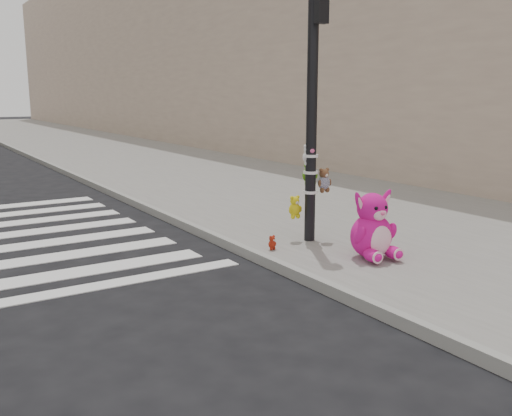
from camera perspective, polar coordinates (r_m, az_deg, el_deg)
ground at (r=6.07m, az=-3.98°, el=-11.41°), size 120.00×120.00×0.00m
sidewalk_near at (r=16.94m, az=-5.20°, el=3.56°), size 7.00×80.00×0.14m
curb_edge at (r=15.69m, az=-16.49°, el=2.52°), size 0.12×80.00×0.15m
bld_near at (r=28.32m, az=-4.72°, el=16.67°), size 5.00×60.00×10.00m
signal_pole at (r=8.58m, az=5.57°, el=7.63°), size 0.67×0.50×4.00m
pink_bunny at (r=7.91m, az=11.60°, el=-2.18°), size 0.68×0.75×0.95m
red_teddy at (r=8.21m, az=1.62°, el=-3.48°), size 0.16×0.12×0.21m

